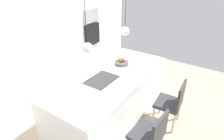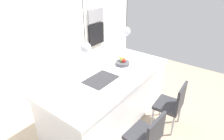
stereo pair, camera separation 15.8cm
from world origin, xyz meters
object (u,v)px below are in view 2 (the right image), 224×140
at_px(chair_middle, 172,104).
at_px(chair_near, 147,135).
at_px(fruit_bowl, 123,62).
at_px(microwave, 95,15).
at_px(oven, 96,34).

bearing_deg(chair_middle, chair_near, 179.59).
bearing_deg(fruit_bowl, microwave, 57.53).
bearing_deg(chair_middle, oven, 69.17).
bearing_deg(chair_near, chair_middle, -0.41).
xyz_separation_m(microwave, chair_near, (-1.91, -2.60, -1.01)).
distance_m(oven, chair_middle, 2.84).
bearing_deg(oven, chair_near, -126.35).
distance_m(microwave, chair_near, 3.39).
distance_m(microwave, oven, 0.50).
xyz_separation_m(fruit_bowl, microwave, (0.98, 1.55, 0.53)).
relative_size(microwave, chair_near, 0.62).
relative_size(fruit_bowl, oven, 0.49).
relative_size(fruit_bowl, chair_near, 0.32).
xyz_separation_m(fruit_bowl, chair_near, (-0.93, -1.06, -0.48)).
height_order(chair_near, chair_middle, chair_middle).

